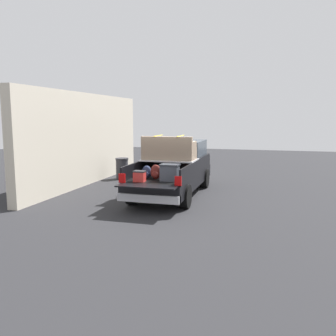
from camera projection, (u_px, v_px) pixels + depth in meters
The scene contains 4 objects.
ground_plane at pixel (172, 195), 13.27m from camera, with size 40.00×40.00×0.00m, color #262628.
pickup_truck at pixel (175, 168), 13.49m from camera, with size 6.05×2.06×2.23m.
building_facade at pixel (88, 139), 15.51m from camera, with size 9.86×0.36×3.87m, color beige.
trash_can at pixel (122, 168), 16.76m from camera, with size 0.60×0.60×0.98m.
Camera 1 is at (-12.54, -3.39, 2.86)m, focal length 38.29 mm.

